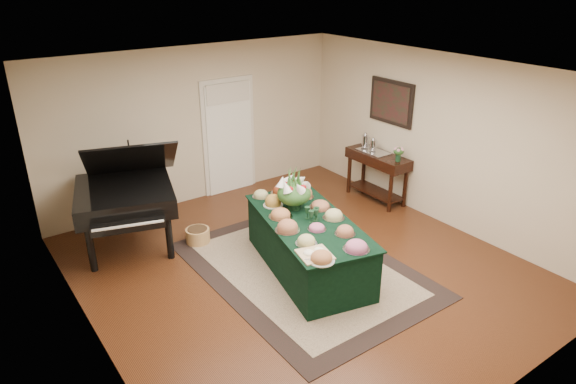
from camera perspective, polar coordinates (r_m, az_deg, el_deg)
ground at (r=7.25m, az=1.40°, el=-8.40°), size 6.00×6.00×0.00m
area_rug at (r=7.21m, az=1.66°, el=-8.53°), size 2.48×3.47×0.01m
kitchen_doorway at (r=9.40m, az=-6.57°, el=6.02°), size 1.05×0.07×2.10m
buffet_table at (r=7.03m, az=2.23°, el=-5.91°), size 1.53×2.40×0.76m
food_platters at (r=6.89m, az=1.82°, el=-2.55°), size 1.37×2.25×0.13m
cutting_board at (r=6.06m, az=2.94°, el=-6.70°), size 0.44×0.44×0.10m
green_goblets at (r=6.81m, az=2.76°, el=-2.50°), size 0.20×0.20×0.18m
floral_centerpiece at (r=7.06m, az=0.69°, el=0.27°), size 0.49×0.49×0.49m
grand_piano at (r=7.78m, az=-17.62°, el=-0.32°), size 1.80×1.90×1.68m
wicker_basket at (r=7.93m, az=-9.98°, el=-4.81°), size 0.36×0.36×0.23m
mahogany_sideboard at (r=9.18m, az=9.91°, el=3.04°), size 0.45×1.22×0.87m
tea_service at (r=9.22m, az=9.07°, el=5.28°), size 0.34×0.58×0.30m
pink_bouquet at (r=8.76m, az=12.19°, el=4.39°), size 0.20×0.20×0.25m
wall_painting at (r=9.02m, az=11.40°, el=9.76°), size 0.05×0.95×0.75m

